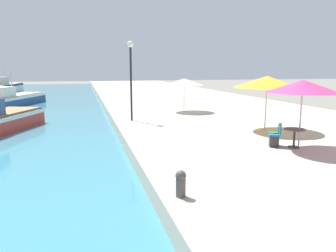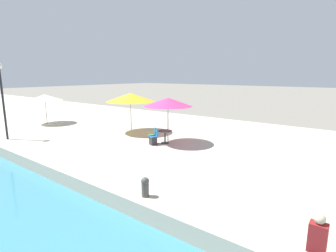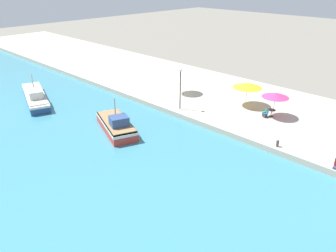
{
  "view_description": "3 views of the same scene",
  "coord_description": "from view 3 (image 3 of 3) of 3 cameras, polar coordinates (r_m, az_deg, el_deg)",
  "views": [
    {
      "loc": [
        -1.64,
        2.08,
        3.65
      ],
      "look_at": [
        1.5,
        14.32,
        1.42
      ],
      "focal_mm": 35.0,
      "sensor_mm": 36.0,
      "label": 1
    },
    {
      "loc": [
        -5.31,
        3.8,
        4.51
      ],
      "look_at": [
        6.29,
        12.73,
        1.62
      ],
      "focal_mm": 28.0,
      "sensor_mm": 36.0,
      "label": 2
    },
    {
      "loc": [
        -23.9,
        -1.41,
        14.22
      ],
      "look_at": [
        -4.0,
        18.0,
        1.22
      ],
      "focal_mm": 35.0,
      "sensor_mm": 36.0,
      "label": 3
    }
  ],
  "objects": [
    {
      "name": "mooring_bollard",
      "position": [
        29.72,
        18.54,
        -2.83
      ],
      "size": [
        0.26,
        0.26,
        0.65
      ],
      "color": "#4C4742",
      "rests_on": "quay_promenade"
    },
    {
      "name": "cafe_umbrella_pink",
      "position": [
        35.18,
        18.23,
        5.16
      ],
      "size": [
        2.75,
        2.75,
        2.61
      ],
      "color": "#B7B7B7",
      "rests_on": "quay_promenade"
    },
    {
      "name": "cafe_chair_left",
      "position": [
        35.39,
        16.62,
        1.93
      ],
      "size": [
        0.56,
        0.54,
        0.91
      ],
      "rotation": [
        0.0,
        0.0,
        1.15
      ],
      "color": "#2D2D33",
      "rests_on": "quay_promenade"
    },
    {
      "name": "fishing_boat_near",
      "position": [
        32.48,
        -8.96,
        0.21
      ],
      "size": [
        4.61,
        6.95,
        3.46
      ],
      "rotation": [
        0.0,
        0.0,
        -0.37
      ],
      "color": "red",
      "rests_on": "water_basin"
    },
    {
      "name": "quay_promenade",
      "position": [
        51.83,
        -5.86,
        9.37
      ],
      "size": [
        16.0,
        90.0,
        0.62
      ],
      "color": "#BCB29E",
      "rests_on": "ground_plane"
    },
    {
      "name": "cafe_table",
      "position": [
        35.74,
        17.58,
        2.4
      ],
      "size": [
        0.8,
        0.8,
        0.74
      ],
      "color": "#333338",
      "rests_on": "quay_promenade"
    },
    {
      "name": "cafe_chair_right",
      "position": [
        35.58,
        16.44,
        2.09
      ],
      "size": [
        0.59,
        0.59,
        0.91
      ],
      "rotation": [
        0.0,
        0.0,
        0.81
      ],
      "color": "#2D2D33",
      "rests_on": "quay_promenade"
    },
    {
      "name": "cafe_umbrella_white",
      "position": [
        37.5,
        13.67,
        6.94
      ],
      "size": [
        3.24,
        3.24,
        2.66
      ],
      "color": "#B7B7B7",
      "rests_on": "quay_promenade"
    },
    {
      "name": "lamppost",
      "position": [
        35.16,
        2.17,
        7.66
      ],
      "size": [
        0.36,
        0.36,
        4.56
      ],
      "color": "#232328",
      "rests_on": "quay_promenade"
    },
    {
      "name": "fishing_boat_mid",
      "position": [
        42.82,
        -22.1,
        4.81
      ],
      "size": [
        5.16,
        9.85,
        3.39
      ],
      "rotation": [
        0.0,
        0.0,
        -0.33
      ],
      "color": "navy",
      "rests_on": "water_basin"
    },
    {
      "name": "cafe_umbrella_striped",
      "position": [
        40.5,
        2.79,
        8.52
      ],
      "size": [
        2.7,
        2.7,
        2.32
      ],
      "color": "#B7B7B7",
      "rests_on": "quay_promenade"
    }
  ]
}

